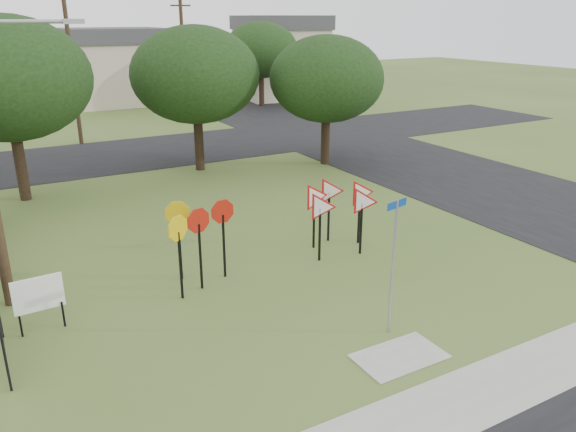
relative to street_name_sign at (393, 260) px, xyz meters
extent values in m
plane|color=#3F5921|center=(-0.45, 1.45, -1.88)|extent=(140.00, 140.00, 0.00)
cube|color=gray|center=(-0.45, -2.75, -1.87)|extent=(30.00, 1.60, 0.02)
cube|color=black|center=(11.55, 11.45, -1.87)|extent=(8.00, 50.00, 0.02)
cube|color=black|center=(-0.45, 21.45, -1.87)|extent=(60.00, 8.00, 0.02)
cube|color=gray|center=(-0.45, -0.95, -1.87)|extent=(2.00, 1.20, 0.02)
cylinder|color=#96989E|center=(0.00, 0.00, -0.22)|extent=(0.07, 0.07, 3.30)
cube|color=navy|center=(0.00, 0.00, 1.34)|extent=(0.67, 0.19, 0.18)
cube|color=black|center=(-3.05, 4.33, -0.92)|extent=(0.06, 0.06, 1.90)
cube|color=black|center=(-2.20, 4.71, -0.92)|extent=(0.06, 0.06, 1.90)
cube|color=black|center=(-3.72, 4.05, -0.92)|extent=(0.06, 0.06, 1.90)
cube|color=black|center=(-3.34, 5.19, -0.92)|extent=(0.06, 0.06, 1.90)
cube|color=black|center=(0.79, 4.34, -1.03)|extent=(0.06, 0.06, 1.70)
cube|color=black|center=(2.21, 4.15, -1.03)|extent=(0.06, 0.06, 1.70)
cube|color=black|center=(1.17, 5.28, -1.03)|extent=(0.06, 0.06, 1.70)
cube|color=black|center=(1.92, 5.57, -1.03)|extent=(0.06, 0.06, 1.70)
cube|color=black|center=(2.68, 4.91, -1.03)|extent=(0.06, 0.06, 1.70)
cube|color=black|center=(-7.65, 4.06, -1.54)|extent=(0.05, 0.05, 0.66)
cube|color=black|center=(-6.70, 4.06, -1.54)|extent=(0.05, 0.05, 0.66)
cube|color=white|center=(-7.18, 4.06, -0.88)|extent=(1.14, 0.10, 0.85)
cylinder|color=#96989E|center=(-6.55, 5.85, 5.12)|extent=(2.40, 0.10, 0.10)
cube|color=#96989E|center=(-5.35, 5.85, 5.12)|extent=(0.50, 0.18, 0.12)
cylinder|color=#3C2C1B|center=(-2.45, 25.45, 2.62)|extent=(0.24, 0.24, 9.00)
cylinder|color=#3C2C1B|center=(5.55, 29.45, 2.37)|extent=(0.24, 0.24, 8.50)
cube|color=#3C2C1B|center=(5.55, 29.45, 5.92)|extent=(1.40, 0.10, 0.10)
cylinder|color=black|center=(-8.05, 1.95, -1.13)|extent=(0.05, 0.05, 1.50)
cube|color=beige|center=(3.55, 41.45, 0.62)|extent=(8.00, 8.00, 5.00)
cube|color=#3E3E42|center=(3.55, 41.45, 3.72)|extent=(8.40, 8.40, 1.20)
cube|color=beige|center=(17.55, 37.45, 1.12)|extent=(7.91, 7.91, 6.00)
cube|color=#3E3E42|center=(17.55, 37.45, 4.72)|extent=(8.30, 8.30, 1.20)
cylinder|color=black|center=(-6.45, 15.45, -0.56)|extent=(0.44, 0.44, 2.62)
ellipsoid|color=black|center=(-6.45, 15.45, 2.99)|extent=(6.40, 6.40, 4.80)
cylinder|color=black|center=(1.55, 16.45, -0.65)|extent=(0.44, 0.44, 2.45)
ellipsoid|color=black|center=(1.55, 16.45, 2.67)|extent=(6.00, 6.00, 4.50)
cylinder|color=black|center=(7.55, 14.45, -0.74)|extent=(0.44, 0.44, 2.27)
ellipsoid|color=black|center=(7.55, 14.45, 2.36)|extent=(5.60, 5.60, 4.20)
cylinder|color=black|center=(13.55, 33.45, -0.65)|extent=(0.44, 0.44, 2.45)
ellipsoid|color=black|center=(13.55, 33.45, 2.67)|extent=(6.00, 6.00, 4.50)
camera|label=1|loc=(-7.83, -9.02, 5.24)|focal=35.00mm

